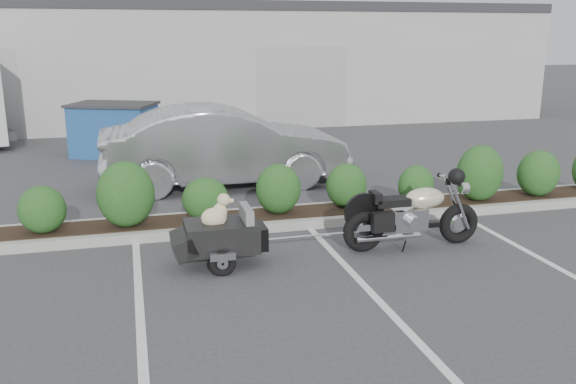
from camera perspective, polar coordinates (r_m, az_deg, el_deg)
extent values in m
plane|color=#38383A|center=(7.85, -2.71, -7.99)|extent=(90.00, 90.00, 0.00)
cube|color=#9E9E93|center=(10.06, 0.24, -2.37)|extent=(12.00, 1.00, 0.15)
cube|color=#9EA099|center=(24.16, -11.40, 11.96)|extent=(26.00, 10.00, 4.00)
torus|color=black|center=(8.71, 7.06, -3.66)|extent=(0.61, 0.16, 0.61)
torus|color=black|center=(9.34, 15.67, -2.85)|extent=(0.61, 0.16, 0.61)
cylinder|color=silver|center=(8.71, 7.06, -3.66)|extent=(0.25, 0.11, 0.25)
cylinder|color=silver|center=(9.34, 15.67, -2.85)|extent=(0.22, 0.09, 0.22)
cylinder|color=silver|center=(9.14, 15.74, -1.04)|extent=(0.39, 0.05, 0.80)
cylinder|color=silver|center=(9.29, 15.20, -0.75)|extent=(0.39, 0.05, 0.80)
cylinder|color=silver|center=(9.06, 14.82, 1.14)|extent=(0.04, 0.63, 0.03)
cylinder|color=silver|center=(9.22, 16.14, 0.35)|extent=(0.11, 0.16, 0.16)
sphere|color=black|center=(8.79, 15.50, 1.41)|extent=(0.24, 0.24, 0.24)
cube|color=silver|center=(8.93, 11.17, -2.46)|extent=(0.50, 0.31, 0.31)
cube|color=black|center=(9.00, 11.65, -3.13)|extent=(0.82, 0.10, 0.07)
ellipsoid|color=beige|center=(8.96, 12.68, -0.56)|extent=(0.60, 0.34, 0.30)
cube|color=black|center=(8.74, 9.64, -0.90)|extent=(0.50, 0.28, 0.11)
cube|color=black|center=(8.63, 8.17, -0.49)|extent=(0.11, 0.27, 0.14)
cylinder|color=silver|center=(8.70, 9.39, -4.21)|extent=(0.95, 0.09, 0.08)
cylinder|color=silver|center=(8.99, 8.57, -3.56)|extent=(0.95, 0.09, 0.08)
cube|color=black|center=(8.49, 8.86, -2.80)|extent=(0.31, 0.13, 0.27)
cube|color=black|center=(8.17, -6.26, -4.09)|extent=(0.96, 0.66, 0.38)
cube|color=slate|center=(8.14, -3.91, -2.29)|extent=(0.11, 0.56, 0.27)
cube|color=slate|center=(8.14, -5.96, -3.44)|extent=(0.64, 0.57, 0.04)
cube|color=black|center=(8.14, -9.74, -4.76)|extent=(0.35, 0.66, 0.33)
cube|color=black|center=(8.26, -2.76, -4.14)|extent=(0.19, 0.45, 0.31)
torus|color=black|center=(7.89, -6.15, -6.67)|extent=(0.35, 0.10, 0.35)
torus|color=black|center=(8.60, -6.87, -4.86)|extent=(0.35, 0.10, 0.35)
cube|color=silver|center=(7.81, -6.13, -6.04)|extent=(0.33, 0.08, 0.09)
cube|color=silver|center=(8.60, -6.93, -4.08)|extent=(0.33, 0.08, 0.09)
cylinder|color=black|center=(8.24, -6.53, -5.73)|extent=(0.04, 0.82, 0.04)
cylinder|color=silver|center=(8.32, -1.28, -4.43)|extent=(0.54, 0.04, 0.03)
ellipsoid|color=beige|center=(8.08, -6.95, -2.41)|extent=(0.34, 0.23, 0.27)
ellipsoid|color=beige|center=(8.06, -6.39, -1.88)|extent=(0.20, 0.19, 0.25)
sphere|color=beige|center=(8.03, -6.04, -0.73)|extent=(0.17, 0.17, 0.17)
ellipsoid|color=beige|center=(8.04, -5.46, -0.82)|extent=(0.13, 0.07, 0.06)
sphere|color=black|center=(8.05, -5.08, -0.80)|extent=(0.03, 0.03, 0.03)
ellipsoid|color=beige|center=(7.97, -6.25, -0.72)|extent=(0.04, 0.04, 0.09)
ellipsoid|color=beige|center=(8.06, -6.35, -0.53)|extent=(0.04, 0.04, 0.09)
cylinder|color=beige|center=(8.07, -6.11, -3.14)|extent=(0.04, 0.04, 0.11)
cylinder|color=beige|center=(8.17, -6.22, -2.91)|extent=(0.04, 0.04, 0.11)
imported|color=#A6A6AD|center=(12.36, -5.89, 4.28)|extent=(4.94, 1.78, 1.62)
cube|color=#1C4B8C|center=(16.04, -15.94, 5.55)|extent=(2.25, 1.91, 1.27)
cube|color=#2D2D30|center=(15.96, -16.11, 7.88)|extent=(2.39, 2.05, 0.06)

